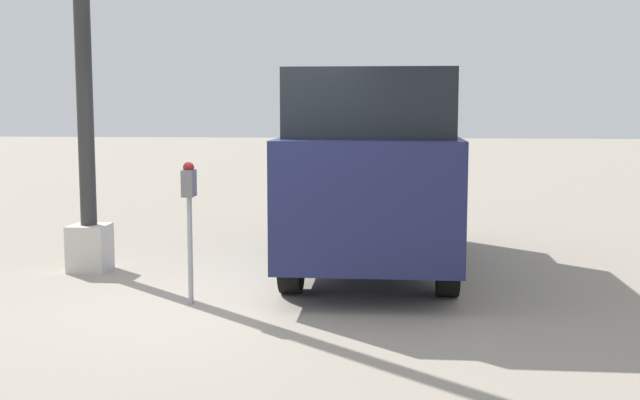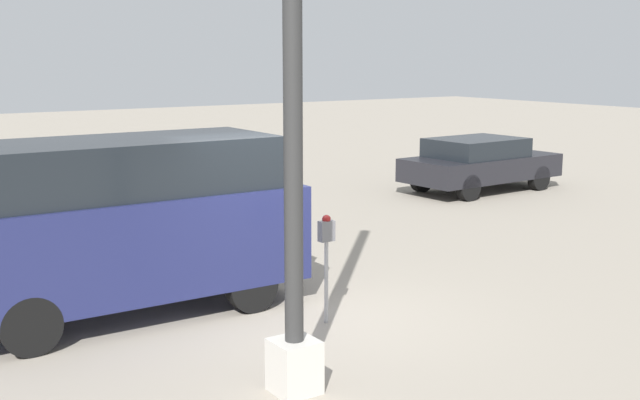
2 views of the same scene
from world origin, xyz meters
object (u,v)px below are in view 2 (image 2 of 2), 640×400
lamp_post (293,147)px  parked_van (126,222)px  parking_meter_near (326,244)px  car_distant (480,162)px

lamp_post → parked_van: lamp_post is taller
parking_meter_near → parked_van: (1.97, -1.73, 0.21)m
lamp_post → car_distant: bearing=-142.7°
parking_meter_near → lamp_post: bearing=47.2°
parking_meter_near → parked_van: bearing=-41.7°
lamp_post → car_distant: lamp_post is taller
car_distant → parking_meter_near: bearing=-147.6°
car_distant → parked_van: bearing=-160.3°
parking_meter_near → lamp_post: (1.46, 1.59, 1.47)m
parking_meter_near → lamp_post: 2.61m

